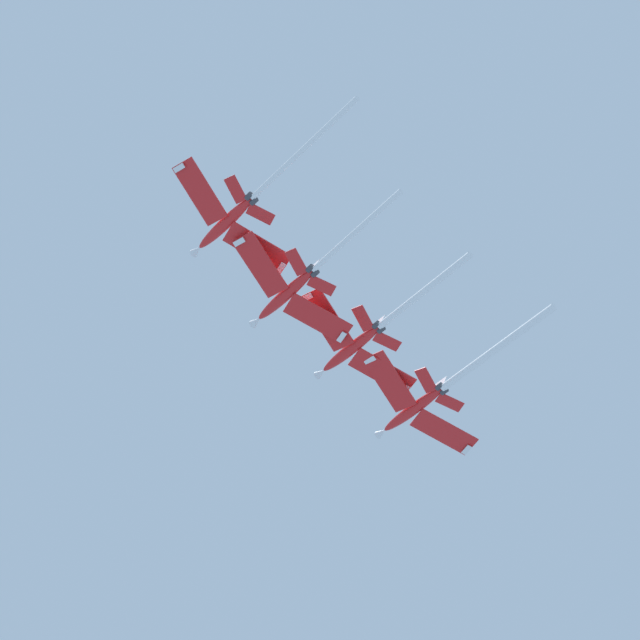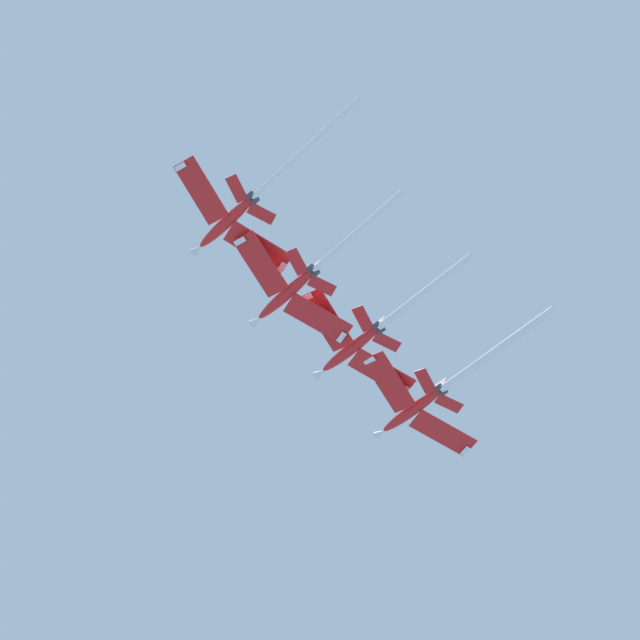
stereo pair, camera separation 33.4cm
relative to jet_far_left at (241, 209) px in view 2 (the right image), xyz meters
The scene contains 4 objects.
jet_far_left is the anchor object (origin of this frame).
jet_inner_left 12.42m from the jet_far_left, ahead, with size 19.87×27.97×14.01m.
jet_centre 24.14m from the jet_far_left, ahead, with size 19.88×27.88×14.71m.
jet_inner_right 36.25m from the jet_far_left, 10.07° to the right, with size 19.86×30.74×15.53m.
Camera 2 is at (-23.56, -9.48, 1.94)m, focal length 64.75 mm.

